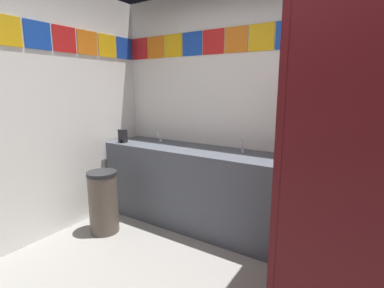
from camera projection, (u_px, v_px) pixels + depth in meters
name	position (u px, v px, depth m)	size (l,w,h in m)	color
wall_back	(272.00, 112.00, 2.92)	(3.79, 0.09, 2.60)	white
vanity_counter	(193.00, 186.00, 3.22)	(2.17, 0.57, 0.89)	#4C515B
faucet_left	(160.00, 138.00, 3.48)	(0.04, 0.10, 0.14)	silver
faucet_right	(242.00, 148.00, 2.91)	(0.04, 0.10, 0.14)	silver
soap_dispenser	(123.00, 136.00, 3.46)	(0.09, 0.09, 0.16)	black
stall_divider	(325.00, 177.00, 1.74)	(0.92, 1.53, 2.02)	maroon
trash_bin	(103.00, 202.00, 3.06)	(0.31, 0.31, 0.68)	brown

